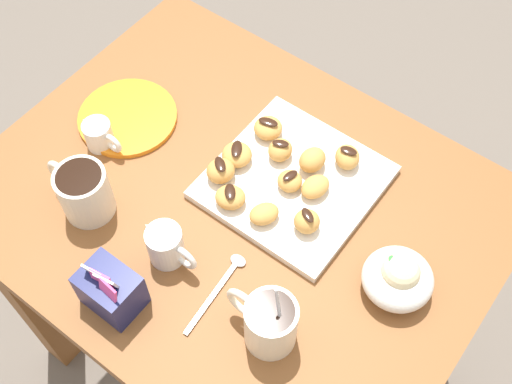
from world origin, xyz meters
name	(u,v)px	position (x,y,z in m)	size (l,w,h in m)	color
ground_plane	(243,349)	(0.00, 0.00, 0.00)	(8.00, 8.00, 0.00)	#665B51
dining_table	(238,246)	(0.00, 0.00, 0.59)	(0.89, 0.70, 0.76)	brown
pastry_plate_square	(294,182)	(-0.06, -0.09, 0.77)	(0.28, 0.28, 0.02)	silver
coffee_mug_cream_left	(269,322)	(-0.19, 0.16, 0.81)	(0.12, 0.08, 0.15)	silver
coffee_mug_cream_right	(83,191)	(0.20, 0.16, 0.81)	(0.13, 0.09, 0.10)	silver
cream_pitcher_white	(166,245)	(0.02, 0.15, 0.80)	(0.10, 0.06, 0.07)	silver
sugar_caddy	(111,290)	(0.04, 0.26, 0.80)	(0.09, 0.07, 0.11)	#191E51
ice_cream_bowl	(398,277)	(-0.30, -0.03, 0.80)	(0.11, 0.11, 0.08)	silver
chocolate_sauce_pitcher	(99,134)	(0.28, 0.05, 0.79)	(0.09, 0.05, 0.06)	silver
saucer_orange_left	(128,117)	(0.28, -0.02, 0.76)	(0.19, 0.19, 0.01)	orange
loose_spoon_near_saucer	(222,283)	(-0.08, 0.14, 0.76)	(0.03, 0.16, 0.01)	silver
beignet_0	(312,160)	(-0.07, -0.13, 0.79)	(0.05, 0.04, 0.04)	#D19347
beignet_1	(347,157)	(-0.11, -0.18, 0.79)	(0.04, 0.05, 0.03)	#D19347
chocolate_drizzle_1	(349,151)	(-0.11, -0.18, 0.81)	(0.03, 0.02, 0.01)	black
beignet_2	(290,181)	(-0.06, -0.07, 0.79)	(0.04, 0.04, 0.03)	#D19347
chocolate_drizzle_2	(290,176)	(-0.06, -0.07, 0.81)	(0.03, 0.02, 0.01)	black
beignet_3	(315,187)	(-0.10, -0.09, 0.79)	(0.04, 0.05, 0.03)	#D19347
beignet_4	(221,171)	(0.05, -0.02, 0.79)	(0.05, 0.05, 0.04)	#D19347
chocolate_drizzle_4	(220,164)	(0.05, -0.02, 0.81)	(0.03, 0.02, 0.01)	black
beignet_5	(230,197)	(0.00, 0.01, 0.79)	(0.05, 0.05, 0.03)	#D19347
chocolate_drizzle_5	(230,192)	(0.00, 0.01, 0.81)	(0.03, 0.02, 0.01)	black
beignet_6	(264,214)	(-0.07, 0.01, 0.79)	(0.05, 0.04, 0.03)	#D19347
beignet_7	(307,221)	(-0.13, -0.02, 0.79)	(0.04, 0.04, 0.04)	#D19347
chocolate_drizzle_7	(308,215)	(-0.13, -0.02, 0.81)	(0.03, 0.02, 0.01)	black
beignet_8	(268,128)	(0.04, -0.15, 0.79)	(0.05, 0.05, 0.03)	#D19347
chocolate_drizzle_8	(268,122)	(0.04, -0.15, 0.81)	(0.04, 0.02, 0.01)	black
beignet_9	(280,150)	(-0.01, -0.12, 0.79)	(0.04, 0.05, 0.04)	#D19347
chocolate_drizzle_9	(281,143)	(-0.01, -0.12, 0.81)	(0.03, 0.02, 0.01)	black
beignet_10	(237,155)	(0.05, -0.06, 0.79)	(0.05, 0.05, 0.03)	#D19347
chocolate_drizzle_10	(237,149)	(0.05, -0.06, 0.81)	(0.04, 0.02, 0.01)	black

